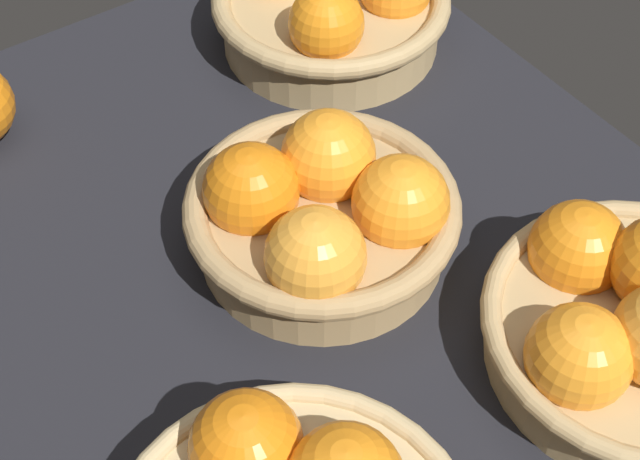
# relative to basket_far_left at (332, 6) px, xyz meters

# --- Properties ---
(market_tray) EXTENTS (0.84, 0.72, 0.03)m
(market_tray) POSITION_rel_basket_far_left_xyz_m (0.23, -0.21, -0.06)
(market_tray) COLOR black
(market_tray) RESTS_ON ground
(basket_far_left) EXTENTS (0.25, 0.25, 0.11)m
(basket_far_left) POSITION_rel_basket_far_left_xyz_m (0.00, 0.00, 0.00)
(basket_far_left) COLOR tan
(basket_far_left) RESTS_ON market_tray
(basket_center) EXTENTS (0.23, 0.23, 0.11)m
(basket_center) POSITION_rel_basket_far_left_xyz_m (0.24, -0.18, 0.00)
(basket_center) COLOR tan
(basket_center) RESTS_ON market_tray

